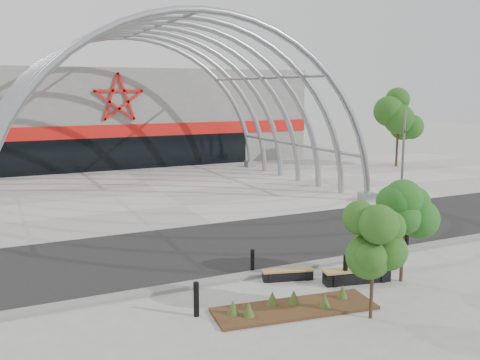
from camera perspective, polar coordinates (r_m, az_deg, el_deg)
The scene contains 18 objects.
ground at distance 19.63m, azimuth 5.10°, elevation -9.30°, with size 140.00×140.00×0.00m, color gray.
road at distance 22.57m, azimuth 0.55°, elevation -6.69°, with size 140.00×7.00×0.02m, color black.
forecourt at distance 33.46m, azimuth -8.50°, elevation -1.34°, with size 60.00×17.00×0.04m, color #9C978D.
kerb at distance 19.41m, azimuth 5.48°, elevation -9.35°, with size 60.00×0.50×0.12m, color slate.
arena_building at distance 50.36m, azimuth -14.67°, elevation 6.70°, with size 34.00×15.24×8.00m.
vault_canopy at distance 33.46m, azimuth -8.50°, elevation -1.35°, with size 20.80×15.80×20.36m.
planting_bed at distance 16.11m, azimuth 5.60°, elevation -13.23°, with size 4.97×2.09×0.51m.
signal_pole at distance 32.43m, azimuth 17.01°, elevation 2.81°, with size 0.33×0.73×5.19m.
street_tree_0 at distance 15.23m, azimuth 14.08°, elevation -6.11°, with size 1.41×1.41×3.21m.
street_tree_1 at distance 18.38m, azimuth 17.15°, elevation -2.94°, with size 1.47×1.47×3.47m.
bench_0 at distance 18.38m, azimuth 5.12°, elevation -10.06°, with size 1.79×0.83×0.37m.
bench_1 at distance 18.49m, azimuth 12.35°, elevation -9.94°, with size 2.40×0.97×0.49m.
bollard_0 at distance 15.54m, azimuth -4.69°, elevation -12.56°, with size 0.16×0.16×1.01m, color black.
bollard_1 at distance 18.89m, azimuth 1.34°, elevation -8.67°, with size 0.14×0.14×0.86m, color black.
bollard_2 at distance 18.15m, azimuth 11.17°, elevation -9.39°, with size 0.16×0.16×1.01m, color black.
bollard_3 at distance 19.35m, azimuth 11.96°, elevation -8.20°, with size 0.16×0.16×1.01m, color black.
bollard_4 at distance 22.77m, azimuth 17.39°, elevation -5.66°, with size 0.17×0.17×1.05m, color black.
bg_tree_1 at distance 45.69m, azimuth 16.56°, elevation 6.66°, with size 2.70×2.70×5.91m.
Camera 1 is at (-9.50, -15.94, 6.40)m, focal length 40.00 mm.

